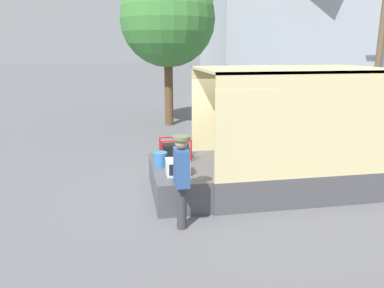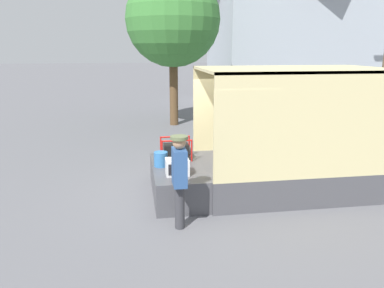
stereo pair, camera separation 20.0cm
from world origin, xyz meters
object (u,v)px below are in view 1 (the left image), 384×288
at_px(microwave, 178,167).
at_px(worker_person, 182,173).
at_px(box_truck, 361,143).
at_px(utility_pole, 382,33).
at_px(street_tree, 168,20).
at_px(portable_generator, 176,151).
at_px(orange_bucket, 161,159).

xyz_separation_m(microwave, worker_person, (-0.08, -1.06, 0.23)).
distance_m(box_truck, utility_pole, 10.00).
distance_m(box_truck, microwave, 4.58).
relative_size(box_truck, microwave, 13.25).
bearing_deg(street_tree, portable_generator, -95.62).
bearing_deg(portable_generator, orange_bucket, -131.66).
bearing_deg(worker_person, box_truck, 19.37).
bearing_deg(microwave, box_truck, 7.05).
xyz_separation_m(portable_generator, street_tree, (0.74, 7.50, 3.49)).
xyz_separation_m(portable_generator, orange_bucket, (-0.42, -0.47, -0.03)).
xyz_separation_m(box_truck, portable_generator, (-4.43, 0.53, -0.15)).
bearing_deg(microwave, orange_bucket, 115.40).
bearing_deg(portable_generator, worker_person, -95.39).
xyz_separation_m(box_truck, orange_bucket, (-4.84, 0.06, -0.18)).
relative_size(microwave, utility_pole, 0.06).
xyz_separation_m(microwave, orange_bucket, (-0.29, 0.62, -0.00)).
bearing_deg(street_tree, box_truck, -65.32).
bearing_deg(utility_pole, street_tree, 177.56).
xyz_separation_m(worker_person, utility_pole, (10.44, 9.25, 2.82)).
bearing_deg(worker_person, portable_generator, 84.61).
xyz_separation_m(orange_bucket, utility_pole, (10.65, 7.56, 3.06)).
distance_m(orange_bucket, utility_pole, 13.41).
distance_m(microwave, orange_bucket, 0.69).
distance_m(microwave, portable_generator, 1.09).
height_order(orange_bucket, street_tree, street_tree).
bearing_deg(worker_person, street_tree, 84.43).
distance_m(orange_bucket, street_tree, 8.79).
distance_m(portable_generator, worker_person, 2.17).
relative_size(microwave, worker_person, 0.27).
height_order(box_truck, worker_person, box_truck).
bearing_deg(street_tree, microwave, -95.71).
bearing_deg(box_truck, portable_generator, 173.23).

